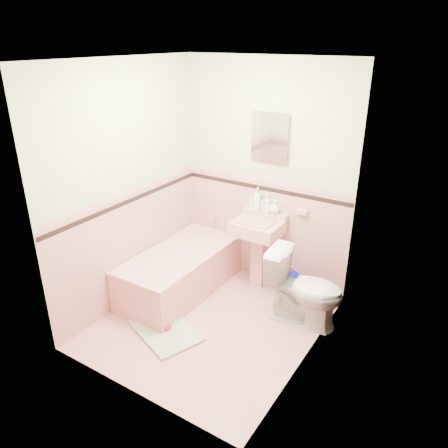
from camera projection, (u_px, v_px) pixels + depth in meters
The scene contains 32 objects.
floor at pixel (211, 323), 4.37m from camera, with size 2.20×2.20×0.00m, color #D4918A.
ceiling at pixel (207, 59), 3.37m from camera, with size 2.20×2.20×0.00m, color white.
wall_back at pixel (265, 177), 4.72m from camera, with size 2.50×2.50×0.00m, color #F3E2C6.
wall_front at pixel (121, 257), 3.02m from camera, with size 2.50×2.50×0.00m, color #F3E2C6.
wall_left at pixel (127, 189), 4.36m from camera, with size 2.50×2.50×0.00m, color #F3E2C6.
wall_right at pixel (315, 233), 3.38m from camera, with size 2.50×2.50×0.00m, color #F3E2C6.
wainscot_back at pixel (263, 231), 4.97m from camera, with size 2.00×2.00×0.00m, color #D6968F.
wainscot_front at pixel (130, 332), 3.29m from camera, with size 2.00×2.00×0.00m, color #D6968F.
wainscot_left at pixel (134, 246), 4.61m from camera, with size 2.20×2.20×0.00m, color #D6968F.
wainscot_right at pixel (307, 302), 3.65m from camera, with size 2.20×2.20×0.00m, color #D6968F.
accent_back at pixel (264, 188), 4.76m from camera, with size 2.00×2.00×0.00m, color black.
accent_front at pixel (125, 272), 3.08m from camera, with size 2.00×2.00×0.00m, color black.
accent_left at pixel (130, 201), 4.40m from camera, with size 2.20×2.20×0.00m, color black.
accent_right at pixel (311, 247), 3.44m from camera, with size 2.20×2.20×0.00m, color black.
cap_back at pixel (265, 180), 4.72m from camera, with size 2.00×2.00×0.00m, color #D48C8A.
cap_front at pixel (123, 260), 3.04m from camera, with size 2.00×2.00×0.00m, color #D48C8A.
cap_left at pixel (129, 192), 4.36m from camera, with size 2.20×2.20×0.00m, color #D48C8A.
cap_right at pixel (312, 236), 3.40m from camera, with size 2.20×2.20×0.00m, color #D48C8A.
bathtub at pixel (180, 273), 4.85m from camera, with size 0.70×1.50×0.45m, color tan.
tub_faucet at pixel (215, 218), 5.24m from camera, with size 0.04×0.04×0.12m, color silver.
sink at pixel (257, 255), 4.85m from camera, with size 0.52×0.48×0.82m, color tan, non-canonical shape.
sink_faucet at pixel (264, 206), 4.74m from camera, with size 0.02×0.02×0.10m, color silver.
medicine_cabinet at pixel (270, 137), 4.49m from camera, with size 0.39×0.04×0.49m, color white.
soap_dish at pixel (302, 212), 4.58m from camera, with size 0.12×0.07×0.04m, color tan.
soap_bottle_left at pixel (257, 199), 4.80m from camera, with size 0.10×0.10×0.26m, color #B2B2B2.
soap_bottle_mid at pixel (267, 203), 4.76m from camera, with size 0.09×0.10×0.21m, color #B2B2B2.
soap_bottle_right at pixel (274, 207), 4.72m from camera, with size 0.12×0.12×0.15m, color #B2B2B2.
tube at pixel (251, 203), 4.87m from camera, with size 0.04×0.04×0.12m, color white.
toilet at pixel (305, 288), 4.25m from camera, with size 0.43×0.75×0.76m, color white.
bucket at pixel (289, 285), 4.81m from camera, with size 0.24×0.24×0.24m, color #0B0EAC, non-canonical shape.
bath_mat at pixel (165, 330), 4.23m from camera, with size 0.72×0.48×0.03m, color gray.
shoe at pixel (165, 325), 4.25m from camera, with size 0.14×0.06×0.06m, color #BF1E59.
Camera 1 is at (2.04, -2.97, 2.67)m, focal length 34.63 mm.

